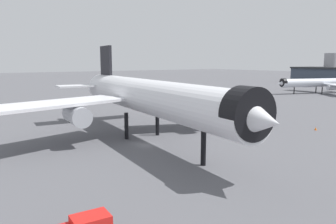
% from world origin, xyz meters
% --- Properties ---
extents(ground, '(900.00, 900.00, 0.00)m').
position_xyz_m(ground, '(0.00, 0.00, 0.00)').
color(ground, '#56565B').
extents(airliner_near_gate, '(70.23, 63.62, 20.56)m').
position_xyz_m(airliner_near_gate, '(-3.61, 2.57, 9.06)').
color(airliner_near_gate, white).
rests_on(airliner_near_gate, ground).
extents(airliner_far_taxiway, '(39.61, 44.33, 12.33)m').
position_xyz_m(airliner_far_taxiway, '(-37.48, 127.51, 5.43)').
color(airliner_far_taxiway, silver).
rests_on(airliner_far_taxiway, ground).
extents(baggage_tug_wing, '(2.17, 3.35, 1.85)m').
position_xyz_m(baggage_tug_wing, '(-38.73, 23.89, 0.97)').
color(baggage_tug_wing, black).
rests_on(baggage_tug_wing, ground).
extents(baggage_cart_trailing, '(2.68, 2.84, 1.82)m').
position_xyz_m(baggage_cart_trailing, '(-16.81, 41.49, 0.98)').
color(baggage_cart_trailing, black).
rests_on(baggage_cart_trailing, ground).
extents(traffic_cone_near_nose, '(0.58, 0.58, 0.73)m').
position_xyz_m(traffic_cone_near_nose, '(12.23, 40.42, 0.37)').
color(traffic_cone_near_nose, '#F2600C').
rests_on(traffic_cone_near_nose, ground).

